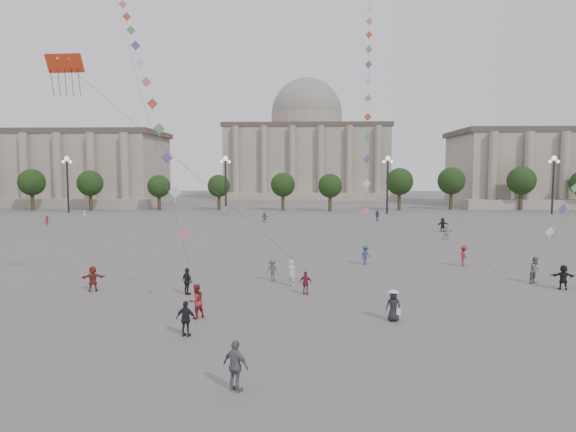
{
  "coord_description": "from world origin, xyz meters",
  "views": [
    {
      "loc": [
        0.2,
        -25.23,
        7.9
      ],
      "look_at": [
        -1.19,
        12.0,
        4.62
      ],
      "focal_mm": 32.0,
      "sensor_mm": 36.0,
      "label": 1
    }
  ],
  "objects": [
    {
      "name": "tourist_3",
      "position": [
        -2.34,
        -7.48,
        0.94
      ],
      "size": [
        1.18,
        0.96,
        1.88
      ],
      "primitive_type": "imported",
      "rotation": [
        0.0,
        0.0,
        2.59
      ],
      "color": "slate",
      "rests_on": "ground"
    },
    {
      "name": "dragon_kite",
      "position": [
        -13.72,
        4.68,
        13.32
      ],
      "size": [
        8.14,
        1.59,
        18.96
      ],
      "color": "red",
      "rests_on": "ground"
    },
    {
      "name": "person_crowd_12",
      "position": [
        -6.31,
        52.92,
        0.79
      ],
      "size": [
        1.53,
        0.96,
        1.57
      ],
      "primitive_type": "imported",
      "rotation": [
        0.0,
        0.0,
        2.77
      ],
      "color": "slate",
      "rests_on": "ground"
    },
    {
      "name": "tourist_0",
      "position": [
        0.14,
        7.11,
        0.75
      ],
      "size": [
        0.95,
        0.62,
        1.5
      ],
      "primitive_type": "imported",
      "rotation": [
        0.0,
        0.0,
        2.83
      ],
      "color": "maroon",
      "rests_on": "ground"
    },
    {
      "name": "ground",
      "position": [
        0.0,
        0.0,
        0.0
      ],
      "size": [
        360.0,
        360.0,
        0.0
      ],
      "primitive_type": "plane",
      "color": "#5C5A57",
      "rests_on": "ground"
    },
    {
      "name": "kite_flyer_2",
      "position": [
        16.29,
        10.99,
        0.94
      ],
      "size": [
        1.16,
        1.12,
        1.89
      ],
      "primitive_type": "imported",
      "rotation": [
        0.0,
        0.0,
        0.65
      ],
      "color": "slate",
      "rests_on": "ground"
    },
    {
      "name": "lamp_post_far_west",
      "position": [
        -45.0,
        70.0,
        7.35
      ],
      "size": [
        2.0,
        0.9,
        10.65
      ],
      "color": "#262628",
      "rests_on": "ground"
    },
    {
      "name": "person_crowd_8",
      "position": [
        13.22,
        17.37,
        0.88
      ],
      "size": [
        1.14,
        1.31,
        1.76
      ],
      "primitive_type": "imported",
      "rotation": [
        0.0,
        0.0,
        1.03
      ],
      "color": "maroon",
      "rests_on": "ground"
    },
    {
      "name": "tree_row",
      "position": [
        0.0,
        78.0,
        5.39
      ],
      "size": [
        137.12,
        5.12,
        8.0
      ],
      "color": "#382B1C",
      "rests_on": "ground"
    },
    {
      "name": "person_crowd_3",
      "position": [
        17.31,
        9.14,
        0.84
      ],
      "size": [
        1.6,
        0.7,
        1.67
      ],
      "primitive_type": "imported",
      "rotation": [
        0.0,
        0.0,
        3.0
      ],
      "color": "black",
      "rests_on": "ground"
    },
    {
      "name": "tourist_2",
      "position": [
        -13.88,
        7.49,
        0.84
      ],
      "size": [
        1.63,
        0.91,
        1.68
      ],
      "primitive_type": "imported",
      "rotation": [
        0.0,
        0.0,
        3.42
      ],
      "color": "maroon",
      "rests_on": "ground"
    },
    {
      "name": "person_crowd_7",
      "position": [
        16.32,
        34.41,
        0.86
      ],
      "size": [
        1.6,
        0.53,
        1.72
      ],
      "primitive_type": "imported",
      "rotation": [
        0.0,
        0.0,
        3.15
      ],
      "color": "#B5B5B1",
      "rests_on": "ground"
    },
    {
      "name": "lamp_post_far_east",
      "position": [
        45.0,
        70.0,
        7.35
      ],
      "size": [
        2.0,
        0.9,
        10.65
      ],
      "color": "#262628",
      "rests_on": "ground"
    },
    {
      "name": "lamp_post_mid_west",
      "position": [
        -15.0,
        70.0,
        7.35
      ],
      "size": [
        2.0,
        0.9,
        10.65
      ],
      "color": "#262628",
      "rests_on": "ground"
    },
    {
      "name": "kite_train_west",
      "position": [
        -18.0,
        25.31,
        24.29
      ],
      "size": [
        23.32,
        43.92,
        65.69
      ],
      "color": "#3F3F3F",
      "rests_on": "ground"
    },
    {
      "name": "person_crowd_0",
      "position": [
        11.35,
        56.33,
        0.86
      ],
      "size": [
        1.08,
        0.87,
        1.71
      ],
      "primitive_type": "imported",
      "rotation": [
        0.0,
        0.0,
        0.52
      ],
      "color": "navy",
      "rests_on": "ground"
    },
    {
      "name": "hall_central",
      "position": [
        0.0,
        129.22,
        14.23
      ],
      "size": [
        48.3,
        34.3,
        35.5
      ],
      "color": "gray",
      "rests_on": "ground"
    },
    {
      "name": "kite_flyer_1",
      "position": [
        5.15,
        17.79,
        0.84
      ],
      "size": [
        1.21,
        1.19,
        1.67
      ],
      "primitive_type": "imported",
      "rotation": [
        0.0,
        0.0,
        0.76
      ],
      "color": "navy",
      "rests_on": "ground"
    },
    {
      "name": "person_crowd_6",
      "position": [
        -2.27,
        10.9,
        0.83
      ],
      "size": [
        1.23,
        0.99,
        1.66
      ],
      "primitive_type": "imported",
      "rotation": [
        0.0,
        0.0,
        5.88
      ],
      "color": "#58575B",
      "rests_on": "ground"
    },
    {
      "name": "person_crowd_2",
      "position": [
        -36.96,
        46.37,
        0.8
      ],
      "size": [
        1.06,
        1.2,
        1.61
      ],
      "primitive_type": "imported",
      "rotation": [
        0.0,
        0.0,
        1.01
      ],
      "color": "#9F2B2D",
      "rests_on": "ground"
    },
    {
      "name": "tourist_1",
      "position": [
        -7.45,
        6.79,
        0.86
      ],
      "size": [
        1.03,
        0.99,
        1.72
      ],
      "primitive_type": "imported",
      "rotation": [
        0.0,
        0.0,
        2.4
      ],
      "color": "black",
      "rests_on": "ground"
    },
    {
      "name": "person_crowd_4",
      "position": [
        -14.2,
        64.74,
        0.82
      ],
      "size": [
        1.35,
        1.47,
        1.63
      ],
      "primitive_type": "imported",
      "rotation": [
        0.0,
        0.0,
        4.01
      ],
      "color": "white",
      "rests_on": "ground"
    },
    {
      "name": "person_crowd_9",
      "position": [
        17.83,
        41.69,
        0.93
      ],
      "size": [
        1.8,
        1.17,
        1.85
      ],
      "primitive_type": "imported",
      "rotation": [
        0.0,
        0.0,
        0.4
      ],
      "color": "black",
      "rests_on": "ground"
    },
    {
      "name": "kite_flyer_0",
      "position": [
        -5.74,
        1.58,
        0.93
      ],
      "size": [
        1.13,
        1.14,
        1.86
      ],
      "primitive_type": "imported",
      "rotation": [
        0.0,
        0.0,
        3.94
      ],
      "color": "maroon",
      "rests_on": "ground"
    },
    {
      "name": "person_crowd_10",
      "position": [
        -35.15,
        54.6,
        0.82
      ],
      "size": [
        0.39,
        0.6,
        1.64
      ],
      "primitive_type": "imported",
      "rotation": [
        0.0,
        0.0,
        1.57
      ],
      "color": "silver",
      "rests_on": "ground"
    },
    {
      "name": "person_crowd_13",
      "position": [
        -0.87,
        9.56,
        0.9
      ],
      "size": [
        0.79,
        0.71,
        1.81
      ],
      "primitive_type": "imported",
      "rotation": [
        0.0,
        0.0,
        2.59
      ],
      "color": "silver",
      "rests_on": "ground"
    },
    {
      "name": "lamp_post_mid_east",
      "position": [
        15.0,
        70.0,
        7.35
      ],
      "size": [
        2.0,
        0.9,
        10.65
      ],
      "color": "#262628",
      "rests_on": "ground"
    },
    {
      "name": "hat_person",
      "position": [
        4.76,
        1.43,
        0.85
      ],
      "size": [
        0.8,
        0.6,
        1.69
      ],
      "color": "black",
      "rests_on": "ground"
    },
    {
      "name": "tourist_4",
      "position": [
        -5.56,
        -1.48,
        0.86
      ],
      "size": [
        1.07,
        0.61,
        1.73
      ],
      "primitive_type": "imported",
      "rotation": [
        0.0,
        0.0,
        2.95
      ],
      "color": "black",
      "rests_on": "ground"
    }
  ]
}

